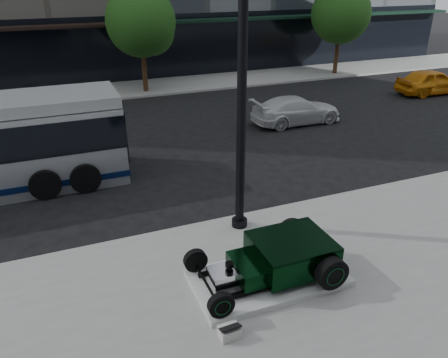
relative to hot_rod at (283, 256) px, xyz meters
name	(u,v)px	position (x,y,z in m)	size (l,w,h in m)	color
ground	(206,190)	(-0.02, 4.96, -0.70)	(120.00, 120.00, 0.00)	black
sidewalk_far	(126,90)	(-0.02, 18.96, -0.64)	(70.00, 4.00, 0.12)	gray
street_trees	(143,24)	(1.12, 18.04, 3.07)	(29.80, 3.80, 5.70)	black
display_plinth	(268,278)	(-0.33, 0.00, -0.50)	(3.40, 1.80, 0.15)	silver
hot_rod	(283,256)	(0.00, 0.00, 0.00)	(3.22, 2.00, 0.81)	black
info_plaque	(229,331)	(-1.78, -1.20, -0.45)	(0.41, 0.31, 0.31)	silver
lamppost	(242,97)	(0.02, 2.40, 2.99)	(0.42, 0.42, 7.72)	black
white_sedan	(296,110)	(6.20, 9.89, -0.08)	(1.73, 4.26, 1.24)	silver
yellow_taxi	(432,82)	(16.07, 11.62, 0.01)	(1.67, 4.14, 1.41)	orange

